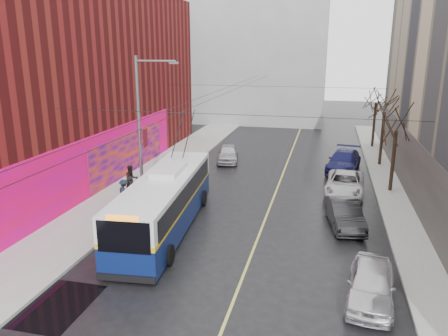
% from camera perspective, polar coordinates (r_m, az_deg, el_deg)
% --- Properties ---
extents(ground, '(140.00, 140.00, 0.00)m').
position_cam_1_polar(ground, '(17.33, -4.35, -17.48)').
color(ground, black).
rests_on(ground, ground).
extents(sidewalk_left, '(4.00, 60.00, 0.15)m').
position_cam_1_polar(sidewalk_left, '(30.20, -11.96, -2.94)').
color(sidewalk_left, gray).
rests_on(sidewalk_left, ground).
extents(sidewalk_right, '(2.00, 60.00, 0.15)m').
position_cam_1_polar(sidewalk_right, '(27.81, 21.80, -5.35)').
color(sidewalk_right, gray).
rests_on(sidewalk_right, ground).
extents(lane_line, '(0.12, 50.00, 0.01)m').
position_cam_1_polar(lane_line, '(29.53, 6.72, -3.27)').
color(lane_line, '#BFB74C').
rests_on(lane_line, ground).
extents(building_left, '(12.11, 36.00, 14.00)m').
position_cam_1_polar(building_left, '(34.68, -23.41, 10.18)').
color(building_left, maroon).
rests_on(building_left, ground).
extents(building_far, '(20.50, 12.10, 18.00)m').
position_cam_1_polar(building_far, '(59.76, 3.32, 15.00)').
color(building_far, gray).
rests_on(building_far, ground).
extents(streetlight_pole, '(2.65, 0.60, 9.00)m').
position_cam_1_polar(streetlight_pole, '(26.52, -10.71, 5.24)').
color(streetlight_pole, slate).
rests_on(streetlight_pole, ground).
extents(catenary_wires, '(18.00, 60.00, 0.22)m').
position_cam_1_polar(catenary_wires, '(29.64, -0.58, 9.29)').
color(catenary_wires, black).
extents(tree_near, '(3.20, 3.20, 6.40)m').
position_cam_1_polar(tree_near, '(30.47, 21.71, 5.96)').
color(tree_near, black).
rests_on(tree_near, ground).
extents(tree_mid, '(3.20, 3.20, 6.68)m').
position_cam_1_polar(tree_mid, '(37.32, 20.33, 8.07)').
color(tree_mid, black).
rests_on(tree_mid, ground).
extents(tree_far, '(3.20, 3.20, 6.57)m').
position_cam_1_polar(tree_far, '(44.25, 19.32, 9.02)').
color(tree_far, black).
rests_on(tree_far, ground).
extents(puddle, '(2.83, 3.41, 0.01)m').
position_cam_1_polar(puddle, '(18.53, -21.57, -16.25)').
color(puddle, black).
rests_on(puddle, ground).
extents(pigeons_flying, '(5.10, 2.30, 2.35)m').
position_cam_1_polar(pigeons_flying, '(25.57, -3.54, 9.23)').
color(pigeons_flying, slate).
extents(trolleybus, '(3.52, 12.06, 5.65)m').
position_cam_1_polar(trolleybus, '(23.31, -7.71, -4.37)').
color(trolleybus, '#0A174B').
rests_on(trolleybus, ground).
extents(parked_car_a, '(2.20, 4.44, 1.46)m').
position_cam_1_polar(parked_car_a, '(18.09, 18.63, -14.12)').
color(parked_car_a, silver).
rests_on(parked_car_a, ground).
extents(parked_car_b, '(2.26, 4.58, 1.44)m').
position_cam_1_polar(parked_car_b, '(24.64, 15.48, -5.81)').
color(parked_car_b, black).
rests_on(parked_car_b, ground).
extents(parked_car_c, '(2.81, 5.42, 1.46)m').
position_cam_1_polar(parked_car_c, '(29.97, 15.50, -2.00)').
color(parked_car_c, silver).
rests_on(parked_car_c, ground).
extents(parked_car_d, '(3.10, 5.85, 1.62)m').
position_cam_1_polar(parked_car_d, '(35.65, 15.39, 0.88)').
color(parked_car_d, '#171850').
rests_on(parked_car_d, ground).
extents(following_car, '(2.42, 4.51, 1.46)m').
position_cam_1_polar(following_car, '(37.25, 0.51, 1.93)').
color(following_car, '#B0B1B5').
rests_on(following_car, ground).
extents(pedestrian_a, '(0.48, 0.62, 1.52)m').
position_cam_1_polar(pedestrian_a, '(28.01, -12.00, -2.59)').
color(pedestrian_a, black).
rests_on(pedestrian_a, sidewalk_left).
extents(pedestrian_b, '(1.17, 1.19, 1.93)m').
position_cam_1_polar(pedestrian_b, '(29.06, -12.00, -1.51)').
color(pedestrian_b, black).
rests_on(pedestrian_b, sidewalk_left).
extents(pedestrian_c, '(1.14, 1.03, 1.53)m').
position_cam_1_polar(pedestrian_c, '(27.43, -12.93, -3.03)').
color(pedestrian_c, black).
rests_on(pedestrian_c, sidewalk_left).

